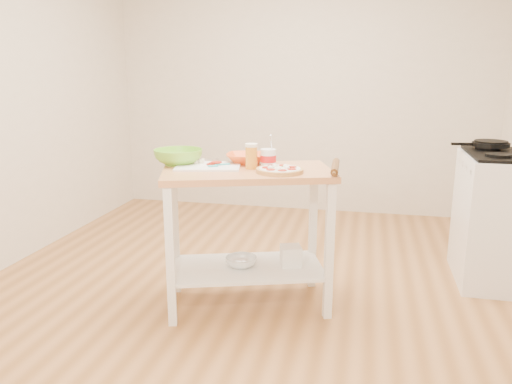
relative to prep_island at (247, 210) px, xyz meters
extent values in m
cube|color=#AF7540|center=(0.01, 0.15, -0.65)|extent=(4.00, 4.50, 0.02)
cube|color=beige|center=(0.01, 2.41, 0.71)|extent=(4.00, 0.02, 2.70)
cube|color=beige|center=(0.01, -2.11, 0.71)|extent=(4.00, 0.02, 2.70)
cube|color=tan|center=(0.00, 0.00, 0.24)|extent=(1.16, 0.86, 0.04)
cube|color=white|center=(0.00, 0.00, -0.39)|extent=(1.07, 0.78, 0.02)
cube|color=white|center=(-0.38, -0.37, -0.21)|extent=(0.06, 0.06, 0.86)
cube|color=white|center=(-0.52, 0.08, -0.21)|extent=(0.06, 0.06, 0.86)
cube|color=white|center=(0.52, -0.08, -0.21)|extent=(0.06, 0.06, 0.86)
cube|color=white|center=(0.38, 0.37, -0.21)|extent=(0.06, 0.06, 0.86)
cube|color=white|center=(1.70, 0.76, -0.18)|extent=(0.61, 0.71, 0.92)
cylinder|color=black|center=(1.59, 0.93, 0.33)|extent=(0.26, 0.26, 0.03)
cube|color=black|center=(1.40, 0.91, 0.33)|extent=(0.16, 0.04, 0.02)
cylinder|color=tan|center=(0.21, -0.05, 0.27)|extent=(0.28, 0.28, 0.02)
cylinder|color=tan|center=(0.21, -0.05, 0.28)|extent=(0.28, 0.28, 0.01)
cylinder|color=white|center=(0.21, -0.05, 0.28)|extent=(0.25, 0.25, 0.01)
cylinder|color=#AA1B0C|center=(0.28, 0.00, 0.29)|extent=(0.05, 0.05, 0.01)
cylinder|color=#AA1B0C|center=(0.22, 0.03, 0.29)|extent=(0.05, 0.05, 0.01)
cylinder|color=#AA1B0C|center=(0.15, 0.01, 0.29)|extent=(0.05, 0.05, 0.01)
cylinder|color=#AA1B0C|center=(0.13, -0.06, 0.29)|extent=(0.05, 0.05, 0.01)
cylinder|color=#AA1B0C|center=(0.17, -0.12, 0.29)|extent=(0.05, 0.05, 0.01)
cylinder|color=#AA1B0C|center=(0.24, -0.12, 0.29)|extent=(0.05, 0.05, 0.01)
cylinder|color=#AA1B0C|center=(0.29, -0.07, 0.29)|extent=(0.05, 0.05, 0.01)
sphere|color=white|center=(0.24, 0.00, 0.29)|extent=(0.03, 0.03, 0.03)
sphere|color=white|center=(0.17, 0.00, 0.29)|extent=(0.03, 0.03, 0.03)
sphere|color=white|center=(0.16, -0.07, 0.29)|extent=(0.03, 0.03, 0.03)
sphere|color=white|center=(0.22, -0.11, 0.29)|extent=(0.03, 0.03, 0.03)
sphere|color=white|center=(0.26, -0.06, 0.29)|extent=(0.03, 0.03, 0.03)
sphere|color=white|center=(0.24, 0.00, 0.29)|extent=(0.03, 0.03, 0.03)
plane|color=#265819|center=(0.27, -0.03, 0.29)|extent=(0.03, 0.03, 0.00)
plane|color=#265819|center=(0.22, 0.00, 0.29)|extent=(0.03, 0.03, 0.00)
plane|color=#265819|center=(0.16, 0.00, 0.29)|extent=(0.03, 0.03, 0.00)
plane|color=#265819|center=(0.17, -0.06, 0.29)|extent=(0.03, 0.03, 0.00)
cube|color=white|center=(-0.26, 0.02, 0.26)|extent=(0.45, 0.37, 0.01)
cube|color=#F4EACC|center=(-0.39, 0.07, 0.28)|extent=(0.03, 0.03, 0.02)
cube|color=#F4EACC|center=(-0.36, 0.07, 0.28)|extent=(0.03, 0.03, 0.02)
cube|color=#F4EACC|center=(-0.32, 0.08, 0.28)|extent=(0.03, 0.03, 0.02)
cube|color=#F4EACC|center=(-0.40, 0.10, 0.28)|extent=(0.03, 0.03, 0.02)
cube|color=#F4EACC|center=(-0.36, 0.11, 0.28)|extent=(0.03, 0.03, 0.02)
cube|color=#F4EACC|center=(-0.33, 0.12, 0.28)|extent=(0.03, 0.03, 0.02)
cylinder|color=#AA1B0C|center=(-0.24, 0.05, 0.27)|extent=(0.07, 0.07, 0.01)
cylinder|color=#AA1B0C|center=(-0.23, 0.05, 0.28)|extent=(0.07, 0.07, 0.01)
cylinder|color=#AA1B0C|center=(-0.21, 0.05, 0.29)|extent=(0.07, 0.07, 0.01)
cube|color=#31B4B7|center=(-0.22, -0.01, 0.27)|extent=(0.07, 0.06, 0.01)
cylinder|color=#31B4B7|center=(-0.17, 0.05, 0.28)|extent=(0.09, 0.07, 0.01)
cube|color=silver|center=(-0.33, 0.19, 0.27)|extent=(0.15, 0.13, 0.00)
cube|color=black|center=(-0.42, 0.09, 0.28)|extent=(0.09, 0.08, 0.01)
imported|color=#E4541B|center=(-0.06, 0.21, 0.29)|extent=(0.31, 0.31, 0.07)
imported|color=#74BD2F|center=(-0.48, 0.08, 0.31)|extent=(0.32, 0.32, 0.10)
cylinder|color=orange|center=(0.02, 0.04, 0.33)|extent=(0.07, 0.07, 0.14)
cylinder|color=white|center=(0.02, 0.04, 0.41)|extent=(0.08, 0.08, 0.02)
cylinder|color=white|center=(0.12, 0.08, 0.32)|extent=(0.10, 0.10, 0.12)
cylinder|color=red|center=(0.12, 0.08, 0.32)|extent=(0.10, 0.10, 0.04)
cylinder|color=silver|center=(0.14, 0.08, 0.41)|extent=(0.01, 0.06, 0.12)
cylinder|color=brown|center=(0.53, 0.08, 0.28)|extent=(0.06, 0.38, 0.04)
imported|color=silver|center=(-0.04, -0.01, -0.35)|extent=(0.21, 0.21, 0.06)
cube|color=white|center=(0.27, 0.09, -0.32)|extent=(0.16, 0.16, 0.13)
camera|label=1|loc=(0.71, -2.94, 0.85)|focal=35.00mm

